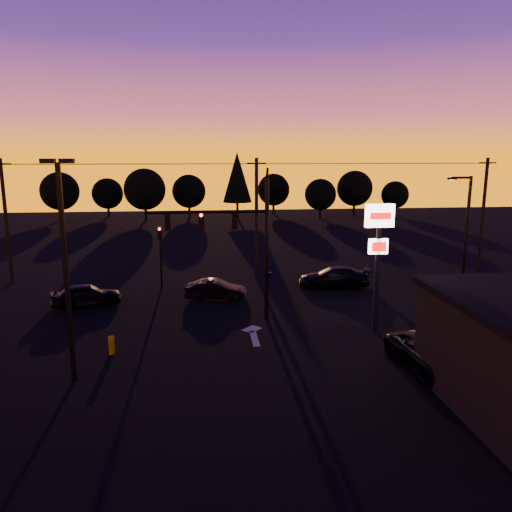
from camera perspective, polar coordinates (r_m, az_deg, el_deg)
The scene contains 25 objects.
ground at distance 24.98m, azimuth -1.08°, elevation -10.28°, with size 120.00×120.00×0.00m, color black.
lane_arrow at distance 26.56m, azimuth -0.31°, elevation -8.89°, with size 1.20×3.10×0.01m.
traffic_signal_mast at distance 27.49m, azimuth -2.06°, elevation 2.46°, with size 6.79×0.52×8.58m.
secondary_signal at distance 35.29m, azimuth -10.87°, elevation 0.90°, with size 0.30×0.31×4.35m.
parking_lot_light at distance 21.21m, azimuth -21.00°, elevation -0.17°, with size 1.25×0.30×9.14m.
pylon_sign at distance 26.54m, azimuth 13.82°, elevation 1.74°, with size 1.50×0.28×6.80m.
streetlight at distance 33.08m, azimuth 22.75°, elevation 2.22°, with size 1.55×0.35×8.00m.
utility_pole_0 at distance 39.91m, azimuth -26.64°, elevation 3.62°, with size 1.40×0.26×9.00m.
utility_pole_1 at distance 37.59m, azimuth 0.05°, elevation 4.44°, with size 1.40×0.26×9.00m.
utility_pole_2 at distance 43.37m, azimuth 24.50°, elevation 4.36°, with size 1.40×0.26×9.00m.
power_wires at distance 37.30m, azimuth 0.06°, elevation 10.50°, with size 36.00×1.22×0.07m.
bollard at distance 24.91m, azimuth -16.17°, elevation -9.76°, with size 0.29×0.29×0.86m, color #B8A200.
tree_0 at distance 75.94m, azimuth -21.52°, elevation 6.90°, with size 5.36×5.36×6.74m.
tree_1 at distance 77.58m, azimuth -16.61°, elevation 6.85°, with size 4.54×4.54×5.71m.
tree_2 at distance 71.69m, azimuth -12.61°, elevation 7.45°, with size 5.77×5.78×7.26m.
tree_3 at distance 75.31m, azimuth -7.68°, elevation 7.34°, with size 4.95×4.95×6.22m.
tree_4 at distance 72.33m, azimuth -2.16°, elevation 8.99°, with size 4.18×4.18×9.50m.
tree_5 at distance 78.06m, azimuth 2.03°, elevation 7.58°, with size 4.95×4.95×6.22m.
tree_6 at distance 73.32m, azimuth 7.37°, elevation 6.98°, with size 4.54×4.54×5.71m.
tree_7 at distance 77.74m, azimuth 11.21°, elevation 7.58°, with size 5.36×5.36×6.74m.
tree_8 at distance 78.87m, azimuth 15.60°, elevation 6.75°, with size 4.12×4.12×5.19m.
car_left at distance 32.74m, azimuth -18.83°, elevation -4.23°, with size 1.68×4.18×1.42m, color black.
car_mid at distance 32.47m, azimuth -4.59°, elevation -3.89°, with size 1.37×3.92×1.29m, color black.
car_right at distance 35.75m, azimuth 8.89°, elevation -2.41°, with size 2.02×4.97×1.44m, color black.
suv_parked at distance 23.50m, azimuth 19.49°, elevation -10.62°, with size 2.30×4.98×1.38m, color black.
Camera 1 is at (-2.01, -23.07, 9.35)m, focal length 35.00 mm.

